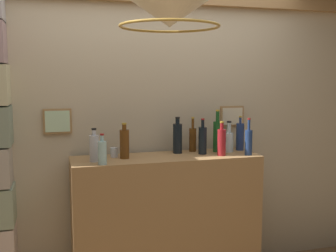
% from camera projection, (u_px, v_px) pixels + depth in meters
% --- Properties ---
extents(panelled_rear_partition, '(3.77, 0.15, 2.46)m').
position_uv_depth(panelled_rear_partition, '(157.00, 124.00, 3.48)').
color(panelled_rear_partition, '#BCAD8E').
rests_on(panelled_rear_partition, ground).
extents(bar_shelf_unit, '(1.50, 0.44, 1.09)m').
position_uv_depth(bar_shelf_unit, '(166.00, 222.00, 3.30)').
color(bar_shelf_unit, '#9E7547').
rests_on(bar_shelf_unit, ground).
extents(liquor_bottle_sherry, '(0.07, 0.07, 0.36)m').
position_uv_depth(liquor_bottle_sherry, '(217.00, 135.00, 3.40)').
color(liquor_bottle_sherry, '#1B5121').
rests_on(liquor_bottle_sherry, bar_shelf_unit).
extents(liquor_bottle_port, '(0.07, 0.07, 0.29)m').
position_uv_depth(liquor_bottle_port, '(203.00, 140.00, 3.31)').
color(liquor_bottle_port, black).
rests_on(liquor_bottle_port, bar_shelf_unit).
extents(liquor_bottle_bourbon, '(0.06, 0.06, 0.23)m').
position_uv_depth(liquor_bottle_bourbon, '(102.00, 152.00, 2.92)').
color(liquor_bottle_bourbon, '#A1CDCD').
rests_on(liquor_bottle_bourbon, bar_shelf_unit).
extents(liquor_bottle_vodka, '(0.07, 0.07, 0.30)m').
position_uv_depth(liquor_bottle_vodka, '(240.00, 136.00, 3.48)').
color(liquor_bottle_vodka, navy).
rests_on(liquor_bottle_vodka, bar_shelf_unit).
extents(liquor_bottle_brandy, '(0.07, 0.07, 0.28)m').
position_uv_depth(liquor_bottle_brandy, '(222.00, 142.00, 3.25)').
color(liquor_bottle_brandy, maroon).
rests_on(liquor_bottle_brandy, bar_shelf_unit).
extents(liquor_bottle_vermouth, '(0.08, 0.08, 0.30)m').
position_uv_depth(liquor_bottle_vermouth, '(177.00, 138.00, 3.34)').
color(liquor_bottle_vermouth, black).
rests_on(liquor_bottle_vermouth, bar_shelf_unit).
extents(liquor_bottle_tequila, '(0.06, 0.06, 0.29)m').
position_uv_depth(liquor_bottle_tequila, '(193.00, 139.00, 3.43)').
color(liquor_bottle_tequila, '#5C3612').
rests_on(liquor_bottle_tequila, bar_shelf_unit).
extents(liquor_bottle_scotch, '(0.07, 0.07, 0.25)m').
position_uv_depth(liquor_bottle_scotch, '(94.00, 148.00, 3.02)').
color(liquor_bottle_scotch, silver).
rests_on(liquor_bottle_scotch, bar_shelf_unit).
extents(liquor_bottle_mezcal, '(0.08, 0.08, 0.26)m').
position_uv_depth(liquor_bottle_mezcal, '(229.00, 141.00, 3.40)').
color(liquor_bottle_mezcal, silver).
rests_on(liquor_bottle_mezcal, bar_shelf_unit).
extents(liquor_bottle_whiskey, '(0.06, 0.06, 0.30)m').
position_uv_depth(liquor_bottle_whiskey, '(249.00, 141.00, 3.27)').
color(liquor_bottle_whiskey, navy).
rests_on(liquor_bottle_whiskey, bar_shelf_unit).
extents(liquor_bottle_rum, '(0.07, 0.07, 0.28)m').
position_uv_depth(liquor_bottle_rum, '(124.00, 143.00, 3.13)').
color(liquor_bottle_rum, brown).
rests_on(liquor_bottle_rum, bar_shelf_unit).
extents(glass_tumbler_rocks, '(0.06, 0.06, 0.09)m').
position_uv_depth(glass_tumbler_rocks, '(98.00, 153.00, 3.13)').
color(glass_tumbler_rocks, silver).
rests_on(glass_tumbler_rocks, bar_shelf_unit).
extents(glass_tumbler_highball, '(0.06, 0.06, 0.08)m').
position_uv_depth(glass_tumbler_highball, '(114.00, 152.00, 3.19)').
color(glass_tumbler_highball, silver).
rests_on(glass_tumbler_highball, bar_shelf_unit).
extents(pendant_lamp, '(0.59, 0.59, 0.56)m').
position_uv_depth(pendant_lamp, '(169.00, 11.00, 2.35)').
color(pendant_lamp, '#EFE5C6').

